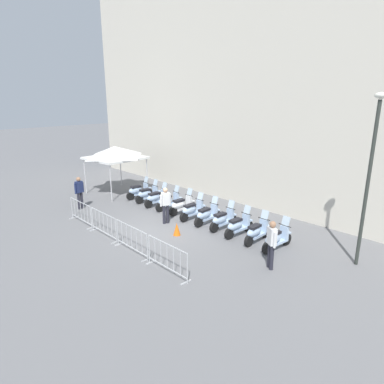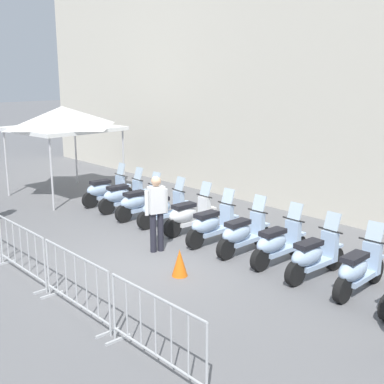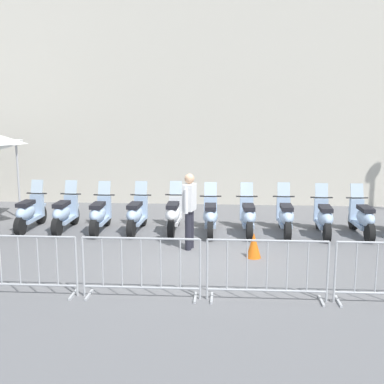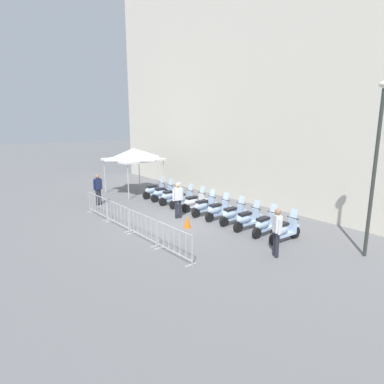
{
  "view_description": "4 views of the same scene",
  "coord_description": "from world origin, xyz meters",
  "px_view_note": "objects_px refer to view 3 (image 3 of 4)",
  "views": [
    {
      "loc": [
        10.24,
        -9.46,
        5.64
      ],
      "look_at": [
        -0.07,
        2.16,
        1.27
      ],
      "focal_mm": 30.97,
      "sensor_mm": 36.0,
      "label": 1
    },
    {
      "loc": [
        7.52,
        -6.72,
        3.92
      ],
      "look_at": [
        -0.57,
        2.03,
        1.11
      ],
      "focal_mm": 47.13,
      "sensor_mm": 36.0,
      "label": 2
    },
    {
      "loc": [
        -0.58,
        -10.14,
        3.32
      ],
      "look_at": [
        -0.3,
        1.49,
        1.16
      ],
      "focal_mm": 46.07,
      "sensor_mm": 36.0,
      "label": 3
    },
    {
      "loc": [
        11.12,
        -9.55,
        4.66
      ],
      "look_at": [
        -0.67,
        1.88,
        1.06
      ],
      "focal_mm": 30.9,
      "sensor_mm": 36.0,
      "label": 4
    }
  ],
  "objects_px": {
    "motorcycle_2": "(100,215)",
    "motorcycle_4": "(174,215)",
    "barrier_segment_0": "(19,266)",
    "motorcycle_0": "(29,213)",
    "barrier_segment_1": "(141,268)",
    "motorcycle_5": "(210,217)",
    "motorcycle_6": "(248,217)",
    "motorcycle_7": "(285,217)",
    "barrier_segment_2": "(267,271)",
    "motorcycle_1": "(64,214)",
    "motorcycle_3": "(136,215)",
    "motorcycle_9": "(363,219)",
    "motorcycle_8": "(324,218)",
    "traffic_cone": "(254,245)",
    "officer_mid_plaza": "(189,207)"
  },
  "relations": [
    {
      "from": "motorcycle_8",
      "to": "motorcycle_9",
      "type": "distance_m",
      "value": 0.95
    },
    {
      "from": "barrier_segment_2",
      "to": "motorcycle_7",
      "type": "bearing_deg",
      "value": 74.02
    },
    {
      "from": "barrier_segment_1",
      "to": "barrier_segment_2",
      "type": "distance_m",
      "value": 2.12
    },
    {
      "from": "motorcycle_7",
      "to": "motorcycle_3",
      "type": "bearing_deg",
      "value": 175.35
    },
    {
      "from": "motorcycle_9",
      "to": "barrier_segment_0",
      "type": "relative_size",
      "value": 0.85
    },
    {
      "from": "motorcycle_7",
      "to": "motorcycle_0",
      "type": "bearing_deg",
      "value": 174.77
    },
    {
      "from": "motorcycle_2",
      "to": "traffic_cone",
      "type": "height_order",
      "value": "motorcycle_2"
    },
    {
      "from": "motorcycle_6",
      "to": "motorcycle_9",
      "type": "distance_m",
      "value": 2.83
    },
    {
      "from": "motorcycle_8",
      "to": "barrier_segment_2",
      "type": "bearing_deg",
      "value": -117.9
    },
    {
      "from": "motorcycle_6",
      "to": "officer_mid_plaza",
      "type": "bearing_deg",
      "value": -141.22
    },
    {
      "from": "officer_mid_plaza",
      "to": "motorcycle_3",
      "type": "bearing_deg",
      "value": 132.05
    },
    {
      "from": "motorcycle_2",
      "to": "motorcycle_9",
      "type": "height_order",
      "value": "same"
    },
    {
      "from": "motorcycle_5",
      "to": "motorcycle_8",
      "type": "bearing_deg",
      "value": -4.78
    },
    {
      "from": "motorcycle_0",
      "to": "motorcycle_3",
      "type": "bearing_deg",
      "value": -6.01
    },
    {
      "from": "traffic_cone",
      "to": "motorcycle_7",
      "type": "bearing_deg",
      "value": 59.94
    },
    {
      "from": "barrier_segment_2",
      "to": "officer_mid_plaza",
      "type": "relative_size",
      "value": 1.17
    },
    {
      "from": "motorcycle_2",
      "to": "motorcycle_9",
      "type": "distance_m",
      "value": 6.6
    },
    {
      "from": "motorcycle_4",
      "to": "barrier_segment_1",
      "type": "bearing_deg",
      "value": -96.57
    },
    {
      "from": "motorcycle_4",
      "to": "barrier_segment_2",
      "type": "xyz_separation_m",
      "value": [
        1.62,
        -4.46,
        0.07
      ]
    },
    {
      "from": "motorcycle_5",
      "to": "motorcycle_9",
      "type": "distance_m",
      "value": 3.77
    },
    {
      "from": "barrier_segment_0",
      "to": "motorcycle_9",
      "type": "bearing_deg",
      "value": 26.08
    },
    {
      "from": "motorcycle_3",
      "to": "barrier_segment_0",
      "type": "xyz_separation_m",
      "value": [
        -1.65,
        -4.1,
        0.07
      ]
    },
    {
      "from": "motorcycle_0",
      "to": "traffic_cone",
      "type": "relative_size",
      "value": 3.13
    },
    {
      "from": "motorcycle_3",
      "to": "traffic_cone",
      "type": "distance_m",
      "value": 3.45
    },
    {
      "from": "motorcycle_4",
      "to": "motorcycle_1",
      "type": "bearing_deg",
      "value": 176.02
    },
    {
      "from": "motorcycle_1",
      "to": "motorcycle_4",
      "type": "distance_m",
      "value": 2.83
    },
    {
      "from": "barrier_segment_0",
      "to": "motorcycle_0",
      "type": "bearing_deg",
      "value": 104.73
    },
    {
      "from": "motorcycle_1",
      "to": "motorcycle_7",
      "type": "xyz_separation_m",
      "value": [
        5.63,
        -0.5,
        0.0
      ]
    },
    {
      "from": "barrier_segment_1",
      "to": "motorcycle_8",
      "type": "bearing_deg",
      "value": 42.08
    },
    {
      "from": "motorcycle_1",
      "to": "motorcycle_4",
      "type": "height_order",
      "value": "same"
    },
    {
      "from": "motorcycle_5",
      "to": "motorcycle_6",
      "type": "relative_size",
      "value": 1.0
    },
    {
      "from": "motorcycle_0",
      "to": "motorcycle_3",
      "type": "xyz_separation_m",
      "value": [
        2.81,
        -0.3,
        0.0
      ]
    },
    {
      "from": "motorcycle_2",
      "to": "motorcycle_4",
      "type": "xyz_separation_m",
      "value": [
        1.89,
        -0.03,
        0.0
      ]
    },
    {
      "from": "motorcycle_1",
      "to": "motorcycle_7",
      "type": "height_order",
      "value": "same"
    },
    {
      "from": "motorcycle_3",
      "to": "barrier_segment_1",
      "type": "bearing_deg",
      "value": -83.91
    },
    {
      "from": "motorcycle_1",
      "to": "motorcycle_6",
      "type": "relative_size",
      "value": 1.0
    },
    {
      "from": "motorcycle_5",
      "to": "motorcycle_6",
      "type": "height_order",
      "value": "same"
    },
    {
      "from": "barrier_segment_1",
      "to": "traffic_cone",
      "type": "bearing_deg",
      "value": 43.69
    },
    {
      "from": "barrier_segment_1",
      "to": "barrier_segment_2",
      "type": "bearing_deg",
      "value": -5.02
    },
    {
      "from": "motorcycle_8",
      "to": "barrier_segment_1",
      "type": "distance_m",
      "value": 5.71
    },
    {
      "from": "motorcycle_1",
      "to": "motorcycle_3",
      "type": "bearing_deg",
      "value": -5.8
    },
    {
      "from": "motorcycle_1",
      "to": "barrier_segment_2",
      "type": "relative_size",
      "value": 0.85
    },
    {
      "from": "motorcycle_5",
      "to": "barrier_segment_0",
      "type": "xyz_separation_m",
      "value": [
        -3.53,
        -3.87,
        0.07
      ]
    },
    {
      "from": "motorcycle_1",
      "to": "barrier_segment_2",
      "type": "distance_m",
      "value": 6.44
    },
    {
      "from": "motorcycle_9",
      "to": "motorcycle_1",
      "type": "bearing_deg",
      "value": 174.52
    },
    {
      "from": "traffic_cone",
      "to": "barrier_segment_1",
      "type": "bearing_deg",
      "value": -136.31
    },
    {
      "from": "motorcycle_4",
      "to": "barrier_segment_2",
      "type": "relative_size",
      "value": 0.85
    },
    {
      "from": "motorcycle_0",
      "to": "motorcycle_2",
      "type": "distance_m",
      "value": 1.89
    },
    {
      "from": "motorcycle_2",
      "to": "motorcycle_7",
      "type": "height_order",
      "value": "same"
    },
    {
      "from": "motorcycle_2",
      "to": "motorcycle_5",
      "type": "bearing_deg",
      "value": -5.08
    }
  ]
}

